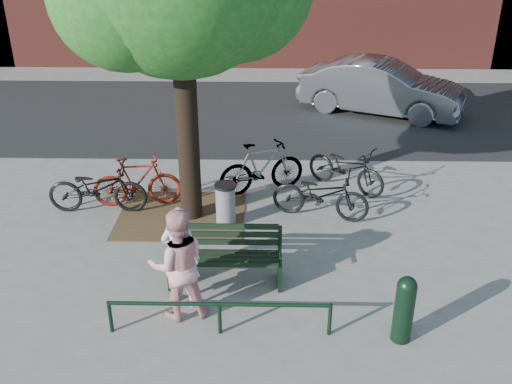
{
  "coord_description": "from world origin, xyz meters",
  "views": [
    {
      "loc": [
        0.62,
        -7.43,
        5.19
      ],
      "look_at": [
        0.45,
        1.0,
        1.1
      ],
      "focal_mm": 40.0,
      "sensor_mm": 36.0,
      "label": 1
    }
  ],
  "objects_px": {
    "person_left": "(181,257)",
    "bollard": "(404,307)",
    "bicycle_c": "(321,194)",
    "park_bench": "(226,254)",
    "person_right": "(178,265)",
    "parked_car": "(381,87)",
    "litter_bin": "(226,204)"
  },
  "relations": [
    {
      "from": "parked_car",
      "to": "person_right",
      "type": "bearing_deg",
      "value": 178.94
    },
    {
      "from": "park_bench",
      "to": "litter_bin",
      "type": "relative_size",
      "value": 2.13
    },
    {
      "from": "person_left",
      "to": "person_right",
      "type": "relative_size",
      "value": 0.94
    },
    {
      "from": "person_right",
      "to": "bollard",
      "type": "bearing_deg",
      "value": 156.3
    },
    {
      "from": "bollard",
      "to": "parked_car",
      "type": "bearing_deg",
      "value": 81.84
    },
    {
      "from": "parked_car",
      "to": "bicycle_c",
      "type": "bearing_deg",
      "value": -174.86
    },
    {
      "from": "litter_bin",
      "to": "person_left",
      "type": "bearing_deg",
      "value": -101.04
    },
    {
      "from": "person_right",
      "to": "bicycle_c",
      "type": "bearing_deg",
      "value": -141.54
    },
    {
      "from": "person_left",
      "to": "bicycle_c",
      "type": "bearing_deg",
      "value": -113.74
    },
    {
      "from": "person_right",
      "to": "bicycle_c",
      "type": "height_order",
      "value": "person_right"
    },
    {
      "from": "bollard",
      "to": "person_right",
      "type": "bearing_deg",
      "value": 171.1
    },
    {
      "from": "litter_bin",
      "to": "bicycle_c",
      "type": "xyz_separation_m",
      "value": [
        1.77,
        0.31,
        0.07
      ]
    },
    {
      "from": "park_bench",
      "to": "person_left",
      "type": "height_order",
      "value": "person_left"
    },
    {
      "from": "bicycle_c",
      "to": "person_left",
      "type": "bearing_deg",
      "value": 155.7
    },
    {
      "from": "parked_car",
      "to": "bollard",
      "type": "bearing_deg",
      "value": -163.83
    },
    {
      "from": "bollard",
      "to": "person_left",
      "type": "bearing_deg",
      "value": 166.05
    },
    {
      "from": "person_right",
      "to": "parked_car",
      "type": "relative_size",
      "value": 0.37
    },
    {
      "from": "park_bench",
      "to": "litter_bin",
      "type": "bearing_deg",
      "value": 94.02
    },
    {
      "from": "bicycle_c",
      "to": "parked_car",
      "type": "xyz_separation_m",
      "value": [
        2.24,
        6.44,
        0.28
      ]
    },
    {
      "from": "park_bench",
      "to": "person_left",
      "type": "xyz_separation_m",
      "value": [
        -0.6,
        -0.6,
        0.31
      ]
    },
    {
      "from": "park_bench",
      "to": "bollard",
      "type": "relative_size",
      "value": 1.74
    },
    {
      "from": "park_bench",
      "to": "parked_car",
      "type": "distance_m",
      "value": 9.4
    },
    {
      "from": "person_left",
      "to": "bicycle_c",
      "type": "distance_m",
      "value": 3.53
    },
    {
      "from": "bicycle_c",
      "to": "bollard",
      "type": "bearing_deg",
      "value": -151.55
    },
    {
      "from": "park_bench",
      "to": "litter_bin",
      "type": "height_order",
      "value": "park_bench"
    },
    {
      "from": "person_right",
      "to": "parked_car",
      "type": "height_order",
      "value": "person_right"
    },
    {
      "from": "person_right",
      "to": "litter_bin",
      "type": "xyz_separation_m",
      "value": [
        0.47,
        2.69,
        -0.43
      ]
    },
    {
      "from": "litter_bin",
      "to": "bicycle_c",
      "type": "relative_size",
      "value": 0.44
    },
    {
      "from": "person_right",
      "to": "litter_bin",
      "type": "distance_m",
      "value": 2.76
    },
    {
      "from": "person_right",
      "to": "bicycle_c",
      "type": "relative_size",
      "value": 0.92
    },
    {
      "from": "person_left",
      "to": "bollard",
      "type": "height_order",
      "value": "person_left"
    },
    {
      "from": "bollard",
      "to": "parked_car",
      "type": "relative_size",
      "value": 0.22
    }
  ]
}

